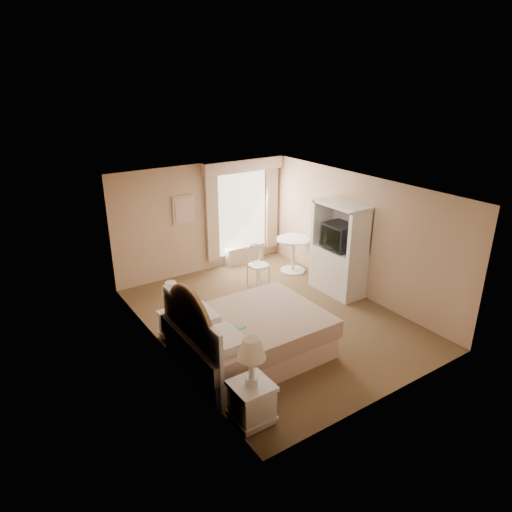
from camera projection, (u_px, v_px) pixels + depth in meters
room at (273, 256)px, 8.18m from camera, size 4.21×5.51×2.51m
window at (243, 209)px, 10.74m from camera, size 2.05×0.22×2.51m
framed_art at (184, 209)px, 9.93m from camera, size 0.52×0.04×0.62m
bed at (245, 336)px, 7.31m from camera, size 2.33×1.83×1.62m
nightstand_near at (252, 392)px, 5.89m from camera, size 0.52×0.52×1.25m
nightstand_far at (173, 318)px, 7.82m from camera, size 0.44×0.44×1.07m
round_table at (293, 249)px, 10.49m from camera, size 0.77×0.77×0.81m
cafe_chair at (257, 262)px, 9.85m from camera, size 0.47×0.47×0.91m
armoire at (339, 256)px, 9.42m from camera, size 0.58×1.16×1.93m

